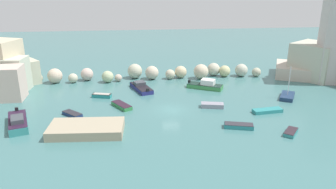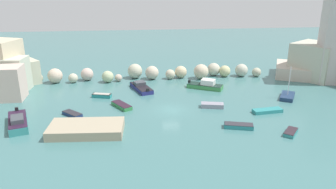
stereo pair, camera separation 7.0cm
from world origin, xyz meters
name	(u,v)px [view 1 (the left image)]	position (x,y,z in m)	size (l,w,h in m)	color
cove_water	(171,110)	(0.00, 0.00, 0.00)	(160.00, 160.00, 0.00)	#427474
rock_breakwater	(157,73)	(-0.71, 15.99, 1.20)	(42.69, 4.69, 2.79)	#B5B290
stone_dock	(86,129)	(-11.21, -6.45, 0.56)	(8.99, 4.74, 1.12)	tan
moored_boat_0	(141,87)	(-4.00, 9.73, 0.46)	(3.94, 6.47, 1.26)	navy
moored_boat_1	(122,105)	(-7.13, 1.81, 0.29)	(3.21, 4.03, 0.58)	#328445
moored_boat_2	(212,105)	(6.21, 0.37, 0.32)	(3.48, 1.99, 0.64)	gray
moored_boat_3	(287,96)	(19.02, 3.02, 0.33)	(3.71, 4.44, 5.27)	navy
moored_boat_4	(291,132)	(13.70, -9.41, 0.24)	(2.60, 2.84, 0.48)	teal
moored_boat_5	(72,114)	(-13.87, -0.66, 0.24)	(3.05, 3.01, 0.49)	navy
moored_boat_6	(102,131)	(-9.29, -6.63, 0.22)	(2.44, 2.48, 0.45)	gray
moored_boat_7	(239,126)	(7.88, -7.04, 0.29)	(3.86, 2.15, 0.58)	teal
moored_boat_8	(102,95)	(-10.39, 6.52, 0.33)	(3.20, 1.77, 0.63)	teal
moored_boat_9	(18,122)	(-20.21, -3.52, 0.61)	(4.14, 6.82, 1.58)	teal
moored_boat_10	(206,85)	(7.13, 9.25, 0.60)	(6.29, 4.65, 1.66)	#3D8C4B
moored_boat_11	(267,111)	(13.56, -2.39, 0.25)	(4.38, 1.84, 0.51)	teal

